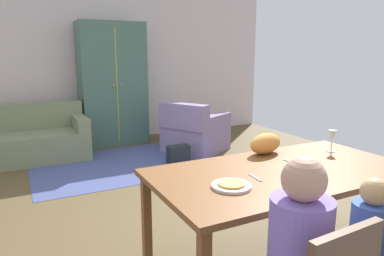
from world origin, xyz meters
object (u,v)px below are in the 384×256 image
object	(u,v)px
plate_near_man	(231,186)
armoire	(113,84)
dining_table	(283,178)
handbag	(178,154)
couch	(20,141)
wine_glass	(332,136)
cat	(265,143)
armchair	(194,132)
plate_near_child	(301,176)

from	to	relation	value
plate_near_man	armoire	distance (m)	4.41
dining_table	handbag	bearing A→B (deg)	81.17
couch	armoire	size ratio (longest dim) A/B	0.90
dining_table	wine_glass	bearing A→B (deg)	14.87
cat	couch	world-z (taller)	cat
couch	plate_near_man	bearing A→B (deg)	-74.32
plate_near_man	armchair	distance (m)	3.61
plate_near_child	handbag	size ratio (longest dim) A/B	0.78
dining_table	armoire	bearing A→B (deg)	91.34
dining_table	couch	world-z (taller)	couch
dining_table	plate_near_child	size ratio (longest dim) A/B	7.53
wine_glass	armoire	size ratio (longest dim) A/B	0.09
wine_glass	armoire	world-z (taller)	armoire
plate_near_man	armoire	bearing A→B (deg)	84.55
plate_near_child	armchair	size ratio (longest dim) A/B	0.22
plate_near_child	cat	xyz separation A→B (m)	(0.15, 0.57, 0.08)
wine_glass	handbag	distance (m)	2.63
plate_near_child	cat	distance (m)	0.60
plate_near_man	plate_near_child	bearing A→B (deg)	-6.61
dining_table	plate_near_man	xyz separation A→B (m)	(-0.52, -0.12, 0.08)
plate_near_man	couch	world-z (taller)	couch
dining_table	wine_glass	xyz separation A→B (m)	(0.68, 0.18, 0.20)
plate_near_child	handbag	world-z (taller)	plate_near_child
cat	armchair	bearing A→B (deg)	64.21
dining_table	handbag	size ratio (longest dim) A/B	5.88
dining_table	armoire	xyz separation A→B (m)	(-0.10, 4.26, 0.36)
dining_table	armoire	distance (m)	4.28
dining_table	armchair	size ratio (longest dim) A/B	1.63
plate_near_man	cat	size ratio (longest dim) A/B	0.78
wine_glass	cat	bearing A→B (deg)	158.12
armoire	couch	bearing A→B (deg)	-164.68
plate_near_child	armchair	xyz separation A→B (m)	(0.92, 3.34, -0.45)
plate_near_man	couch	distance (m)	4.14
plate_near_man	handbag	xyz separation A→B (m)	(0.93, 2.80, -0.64)
plate_near_man	handbag	size ratio (longest dim) A/B	0.78
handbag	plate_near_man	bearing A→B (deg)	-108.44
cat	couch	size ratio (longest dim) A/B	0.17
plate_near_man	armchair	world-z (taller)	armchair
cat	dining_table	bearing A→B (deg)	-121.18
plate_near_child	wine_glass	world-z (taller)	wine_glass
dining_table	plate_near_man	distance (m)	0.54
armchair	armoire	size ratio (longest dim) A/B	0.55
plate_near_child	armchair	distance (m)	3.49
plate_near_man	armoire	size ratio (longest dim) A/B	0.12
dining_table	cat	xyz separation A→B (m)	(0.15, 0.39, 0.15)
wine_glass	armoire	bearing A→B (deg)	100.79
cat	wine_glass	bearing A→B (deg)	-32.13
plate_near_man	handbag	bearing A→B (deg)	71.56
wine_glass	armoire	xyz separation A→B (m)	(-0.78, 4.08, 0.16)
dining_table	armchair	world-z (taller)	armchair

